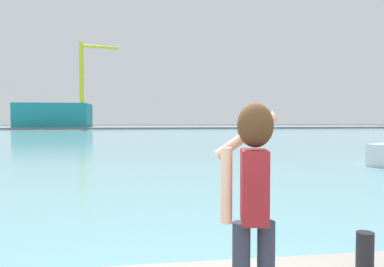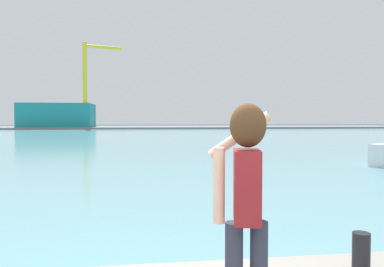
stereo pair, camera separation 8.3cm
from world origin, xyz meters
name	(u,v)px [view 2 (the right image)]	position (x,y,z in m)	size (l,w,h in m)	color
ground_plane	(144,135)	(0.00, 50.00, 0.00)	(220.00, 220.00, 0.00)	#334751
harbor_water	(144,135)	(0.00, 52.00, 0.01)	(140.00, 100.00, 0.02)	#6BA8B2
far_shore_dock	(143,127)	(0.00, 92.00, 0.22)	(140.00, 20.00, 0.43)	gray
person_photographer	(246,190)	(0.49, 0.65, 1.70)	(0.53, 0.57, 1.74)	#2D3342
harbor_bollard	(361,252)	(1.99, 1.48, 0.84)	(0.18, 0.18, 0.42)	black
warehouse_left	(58,115)	(-20.07, 89.87, 3.20)	(16.18, 11.49, 5.53)	teal
port_crane	(88,78)	(-12.34, 85.30, 11.64)	(8.70, 3.27, 19.29)	yellow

